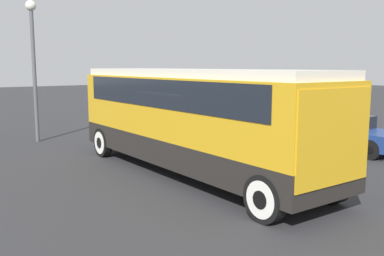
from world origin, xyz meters
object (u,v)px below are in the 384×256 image
(tour_bus, at_px, (194,112))
(lamp_post, at_px, (33,51))
(parked_car_mid, at_px, (260,117))
(parked_car_near, at_px, (338,131))

(tour_bus, distance_m, lamp_post, 9.06)
(tour_bus, relative_size, lamp_post, 1.67)
(tour_bus, xyz_separation_m, lamp_post, (-8.58, -2.11, 1.98))
(parked_car_mid, height_order, lamp_post, lamp_post)
(parked_car_near, xyz_separation_m, parked_car_mid, (-5.35, 0.99, 0.00))
(tour_bus, height_order, lamp_post, lamp_post)
(parked_car_mid, distance_m, lamp_post, 11.13)
(parked_car_near, height_order, lamp_post, lamp_post)
(parked_car_near, bearing_deg, lamp_post, -132.76)
(tour_bus, height_order, parked_car_near, tour_bus)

